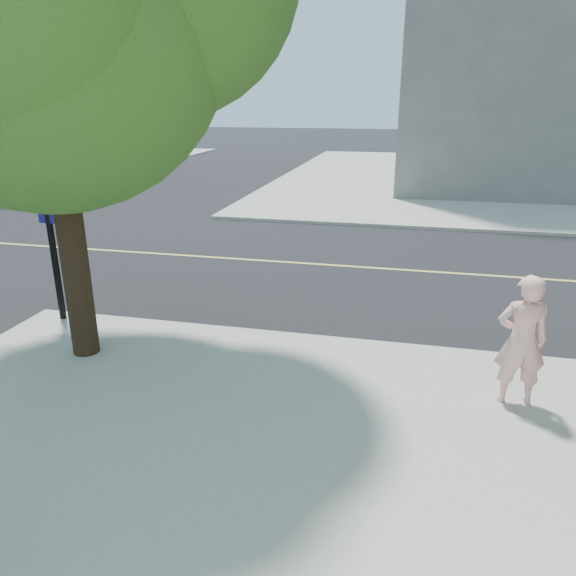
# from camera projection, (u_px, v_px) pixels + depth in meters

# --- Properties ---
(ground) EXTENTS (140.00, 140.00, 0.00)m
(ground) POSITION_uv_depth(u_px,v_px,m) (93.00, 319.00, 10.27)
(ground) COLOR black
(ground) RESTS_ON ground
(road_ew) EXTENTS (140.00, 9.00, 0.01)m
(road_ew) POSITION_uv_depth(u_px,v_px,m) (186.00, 256.00, 14.40)
(road_ew) COLOR black
(road_ew) RESTS_ON ground
(sidewalk_ne) EXTENTS (29.00, 25.00, 0.12)m
(sidewalk_ne) POSITION_uv_depth(u_px,v_px,m) (571.00, 181.00, 27.15)
(sidewalk_ne) COLOR #A4A496
(sidewalk_ne) RESTS_ON ground
(man_on_phone) EXTENTS (0.68, 0.47, 1.79)m
(man_on_phone) POSITION_uv_depth(u_px,v_px,m) (522.00, 341.00, 6.97)
(man_on_phone) COLOR #FCB3AE
(man_on_phone) RESTS_ON sidewalk_se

